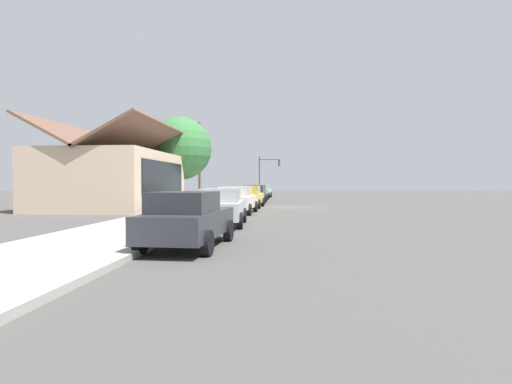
# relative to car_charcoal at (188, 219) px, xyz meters

# --- Properties ---
(ground_plane) EXTENTS (120.00, 120.00, 0.00)m
(ground_plane) POSITION_rel_car_charcoal_xyz_m (19.54, -2.65, -0.81)
(ground_plane) COLOR #4C4947
(sidewalk_curb) EXTENTS (60.00, 4.20, 0.16)m
(sidewalk_curb) POSITION_rel_car_charcoal_xyz_m (19.54, 2.95, -0.73)
(sidewalk_curb) COLOR #A3A099
(sidewalk_curb) RESTS_ON ground
(car_charcoal) EXTENTS (4.50, 2.15, 1.59)m
(car_charcoal) POSITION_rel_car_charcoal_xyz_m (0.00, 0.00, 0.00)
(car_charcoal) COLOR #2D3035
(car_charcoal) RESTS_ON ground
(car_silver) EXTENTS (4.53, 2.10, 1.59)m
(car_silver) POSITION_rel_car_charcoal_xyz_m (5.99, -0.01, -0.00)
(car_silver) COLOR silver
(car_silver) RESTS_ON ground
(car_ivory) EXTENTS (4.72, 2.19, 1.59)m
(car_ivory) POSITION_rel_car_charcoal_xyz_m (12.81, 0.18, 0.00)
(car_ivory) COLOR silver
(car_ivory) RESTS_ON ground
(car_mustard) EXTENTS (4.76, 2.06, 1.59)m
(car_mustard) POSITION_rel_car_charcoal_xyz_m (18.73, 0.03, 0.00)
(car_mustard) COLOR gold
(car_mustard) RESTS_ON ground
(car_navy) EXTENTS (4.48, 2.13, 1.59)m
(car_navy) POSITION_rel_car_charcoal_xyz_m (25.22, 0.17, 0.00)
(car_navy) COLOR navy
(car_navy) RESTS_ON ground
(car_olive) EXTENTS (4.32, 1.99, 1.59)m
(car_olive) POSITION_rel_car_charcoal_xyz_m (31.55, 0.25, -0.00)
(car_olive) COLOR olive
(car_olive) RESTS_ON ground
(car_seafoam) EXTENTS (4.79, 2.05, 1.59)m
(car_seafoam) POSITION_rel_car_charcoal_xyz_m (38.18, 0.22, 0.00)
(car_seafoam) COLOR #9ED1BC
(car_seafoam) RESTS_ON ground
(storefront_building) EXTENTS (11.81, 7.45, 5.97)m
(storefront_building) POSITION_rel_car_charcoal_xyz_m (16.88, 9.34, 1.30)
(storefront_building) COLOR #CCB293
(storefront_building) RESTS_ON ground
(shade_tree) EXTENTS (5.44, 5.44, 7.49)m
(shade_tree) POSITION_rel_car_charcoal_xyz_m (24.06, 6.51, 3.94)
(shade_tree) COLOR brown
(shade_tree) RESTS_ON ground
(traffic_light_main) EXTENTS (0.37, 2.79, 5.20)m
(traffic_light_main) POSITION_rel_car_charcoal_xyz_m (43.04, -0.10, 2.68)
(traffic_light_main) COLOR #383833
(traffic_light_main) RESTS_ON ground
(utility_pole_wooden) EXTENTS (1.80, 0.24, 7.50)m
(utility_pole_wooden) POSITION_rel_car_charcoal_xyz_m (27.61, 5.55, 3.11)
(utility_pole_wooden) COLOR brown
(utility_pole_wooden) RESTS_ON ground
(fire_hydrant_red) EXTENTS (0.22, 0.22, 0.71)m
(fire_hydrant_red) POSITION_rel_car_charcoal_xyz_m (11.89, 1.55, -0.32)
(fire_hydrant_red) COLOR red
(fire_hydrant_red) RESTS_ON sidewalk_curb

